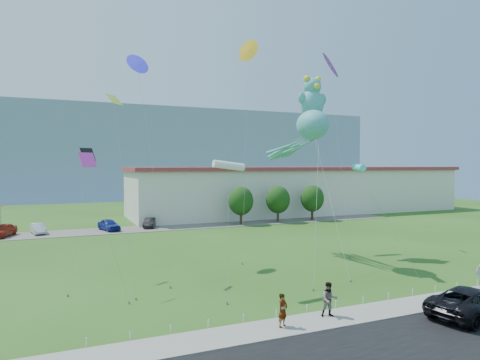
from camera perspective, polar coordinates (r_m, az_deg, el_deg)
name	(u,v)px	position (r m, az deg, el deg)	size (l,w,h in m)	color
ground	(310,304)	(27.62, 9.27, -16.02)	(160.00, 160.00, 0.00)	#284D15
road	(408,358)	(21.72, 21.48, -21.18)	(80.00, 8.00, 0.06)	black
sidewalk	(337,318)	(25.45, 12.75, -17.52)	(80.00, 2.50, 0.10)	gray
parking_strip	(171,227)	(59.49, -9.20, -6.24)	(70.00, 6.00, 0.06)	#59544C
hill_ridge	(106,153)	(142.91, -17.47, 3.50)	(160.00, 50.00, 25.00)	gray
warehouse	(301,190)	(77.49, 8.11, -1.28)	(61.00, 15.00, 8.20)	beige
rope_fence	(322,307)	(26.51, 10.84, -16.24)	(26.05, 0.05, 0.50)	white
tree_near	(241,201)	(61.33, 0.12, -2.81)	(3.60, 3.60, 5.47)	#3F2B19
tree_mid	(278,200)	(63.93, 5.08, -2.62)	(3.60, 3.60, 5.47)	#3F2B19
tree_far	(312,198)	(66.96, 9.61, -2.43)	(3.60, 3.60, 5.47)	#3F2B19
suv	(472,302)	(28.05, 28.52, -14.07)	(2.72, 5.89, 1.64)	black
pedestrian_left	(283,310)	(23.34, 5.72, -16.90)	(0.64, 0.42, 1.74)	gray
pedestrian_right	(329,299)	(25.16, 11.83, -15.32)	(0.93, 0.73, 1.92)	gray
parked_car_red	(3,230)	(58.10, -29.07, -5.87)	(1.81, 4.50, 1.53)	#A32714
parked_car_silver	(38,228)	(58.66, -25.32, -5.86)	(1.35, 3.89, 1.28)	silver
parked_car_blue	(109,225)	(58.29, -17.07, -5.72)	(1.72, 4.28, 1.46)	navy
parked_car_black	(150,223)	(59.70, -11.95, -5.58)	(1.35, 3.87, 1.28)	black
octopus_kite	(304,135)	(38.00, 8.58, 5.95)	(5.40, 13.28, 13.20)	teal
teddy_bear_kite	(312,100)	(42.05, 9.62, 10.42)	(4.54, 10.87, 17.04)	teal
small_kite_purple	(331,69)	(48.02, 12.05, 14.24)	(3.46, 7.47, 19.94)	purple
small_kite_pink	(91,173)	(29.95, -19.20, 0.88)	(2.78, 4.42, 9.33)	#F837B7
small_kite_orange	(248,55)	(45.89, 1.14, 16.31)	(4.88, 8.14, 21.13)	gold
small_kite_yellow	(117,121)	(33.01, -16.10, 7.55)	(1.29, 6.93, 13.88)	#B2D432
small_kite_cyan	(359,168)	(34.98, 15.62, 1.51)	(3.47, 4.37, 8.77)	#32D9E2
small_kite_black	(86,167)	(34.05, -19.84, 1.60)	(2.33, 5.65, 9.77)	black
small_kite_blue	(138,68)	(39.65, -13.43, 14.32)	(1.80, 10.33, 18.16)	#2E2AF2
small_kite_white	(229,166)	(28.48, -1.52, 1.82)	(1.37, 3.63, 8.94)	white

